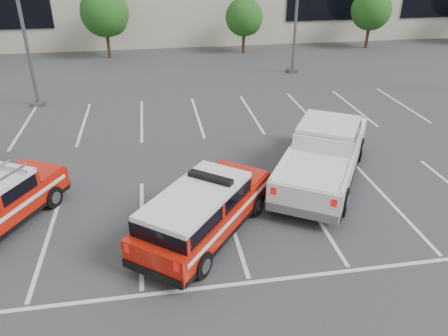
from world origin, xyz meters
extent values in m
plane|color=#363639|center=(0.00, 0.00, 0.00)|extent=(120.00, 120.00, 0.00)
cube|color=silver|center=(0.00, 4.50, 0.01)|extent=(23.00, 15.00, 0.01)
cylinder|color=#3F2B19|center=(-5.00, 22.00, 0.92)|extent=(0.24, 0.24, 1.84)
sphere|color=#1B4312|center=(-5.00, 22.00, 3.16)|extent=(3.37, 3.37, 3.37)
sphere|color=#1B4312|center=(-4.60, 22.20, 2.65)|extent=(2.24, 2.24, 2.24)
cylinder|color=#3F2B19|center=(5.00, 22.00, 0.76)|extent=(0.24, 0.24, 1.51)
sphere|color=#1B4312|center=(5.00, 22.00, 2.60)|extent=(2.77, 2.77, 2.77)
sphere|color=#1B4312|center=(5.40, 22.20, 2.18)|extent=(1.85, 1.85, 1.85)
cylinder|color=#3F2B19|center=(15.00, 22.00, 0.84)|extent=(0.24, 0.24, 1.67)
sphere|color=#1B4312|center=(15.00, 22.00, 2.88)|extent=(3.07, 3.07, 3.07)
sphere|color=#1B4312|center=(15.40, 22.20, 2.42)|extent=(2.05, 2.05, 2.05)
cube|color=#59595E|center=(-8.00, 12.00, 0.10)|extent=(0.60, 0.60, 0.20)
cylinder|color=#59595E|center=(-8.00, 12.00, 5.00)|extent=(0.18, 0.18, 10.00)
cube|color=#59595E|center=(7.00, 16.00, 0.10)|extent=(0.60, 0.60, 0.20)
cube|color=#AD1508|center=(-0.84, -0.59, 0.70)|extent=(4.60, 5.14, 0.78)
cube|color=black|center=(-1.12, -0.95, 1.29)|extent=(3.57, 3.89, 0.41)
cube|color=silver|center=(-1.12, -0.95, 1.57)|extent=(3.49, 3.81, 0.15)
cube|color=black|center=(-0.63, -0.33, 1.72)|extent=(1.24, 1.05, 0.14)
cube|color=silver|center=(3.70, 2.00, 0.85)|extent=(5.27, 6.66, 0.93)
cube|color=black|center=(4.00, 2.50, 1.56)|extent=(2.94, 3.01, 0.49)
cube|color=silver|center=(4.00, 2.50, 1.89)|extent=(2.87, 2.95, 0.18)
camera|label=1|loc=(-2.04, -11.04, 7.70)|focal=35.00mm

